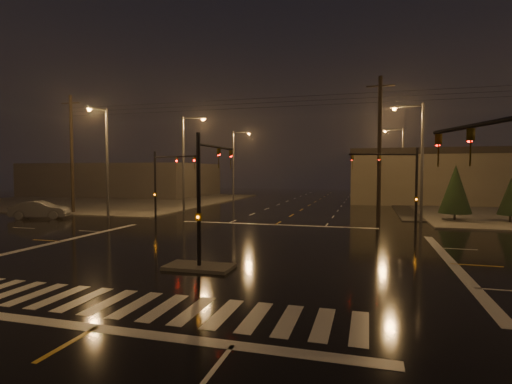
# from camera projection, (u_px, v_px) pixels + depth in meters

# --- Properties ---
(ground) EXTENTS (140.00, 140.00, 0.00)m
(ground) POSITION_uv_depth(u_px,v_px,m) (229.00, 251.00, 21.53)
(ground) COLOR black
(ground) RESTS_ON ground
(sidewalk_nw) EXTENTS (36.00, 36.00, 0.12)m
(sidewalk_nw) POSITION_uv_depth(u_px,v_px,m) (105.00, 200.00, 58.50)
(sidewalk_nw) COLOR #43413C
(sidewalk_nw) RESTS_ON ground
(median_island) EXTENTS (3.00, 1.60, 0.15)m
(median_island) POSITION_uv_depth(u_px,v_px,m) (199.00, 267.00, 17.68)
(median_island) COLOR #43413C
(median_island) RESTS_ON ground
(crosswalk) EXTENTS (15.00, 2.60, 0.01)m
(crosswalk) POSITION_uv_depth(u_px,v_px,m) (136.00, 305.00, 12.88)
(crosswalk) COLOR beige
(crosswalk) RESTS_ON ground
(stop_bar_near) EXTENTS (16.00, 0.50, 0.01)m
(stop_bar_near) POSITION_uv_depth(u_px,v_px,m) (95.00, 328.00, 10.96)
(stop_bar_near) COLOR beige
(stop_bar_near) RESTS_ON ground
(stop_bar_far) EXTENTS (16.00, 0.50, 0.01)m
(stop_bar_far) POSITION_uv_depth(u_px,v_px,m) (275.00, 225.00, 32.10)
(stop_bar_far) COLOR beige
(stop_bar_far) RESTS_ON ground
(commercial_block) EXTENTS (30.00, 18.00, 5.60)m
(commercial_block) POSITION_uv_depth(u_px,v_px,m) (124.00, 180.00, 71.25)
(commercial_block) COLOR #443F3C
(commercial_block) RESTS_ON ground
(signal_mast_median) EXTENTS (0.25, 4.59, 6.00)m
(signal_mast_median) POSITION_uv_depth(u_px,v_px,m) (207.00, 183.00, 18.39)
(signal_mast_median) COLOR black
(signal_mast_median) RESTS_ON ground
(signal_mast_ne) EXTENTS (4.84, 1.86, 6.00)m
(signal_mast_ne) POSITION_uv_depth(u_px,v_px,m) (402.00, 178.00, 28.50)
(signal_mast_ne) COLOR black
(signal_mast_ne) RESTS_ON ground
(signal_mast_nw) EXTENTS (4.84, 1.86, 6.00)m
(signal_mast_nw) POSITION_uv_depth(u_px,v_px,m) (163.00, 177.00, 33.65)
(signal_mast_nw) COLOR black
(signal_mast_nw) RESTS_ON ground
(signal_mast_se) EXTENTS (1.55, 3.87, 6.00)m
(signal_mast_se) POSITION_uv_depth(u_px,v_px,m) (505.00, 197.00, 9.19)
(signal_mast_se) COLOR black
(signal_mast_se) RESTS_ON ground
(streetlight_1) EXTENTS (2.77, 0.32, 10.00)m
(streetlight_1) POSITION_uv_depth(u_px,v_px,m) (186.00, 157.00, 41.56)
(streetlight_1) COLOR #38383A
(streetlight_1) RESTS_ON ground
(streetlight_2) EXTENTS (2.77, 0.32, 10.00)m
(streetlight_2) POSITION_uv_depth(u_px,v_px,m) (235.00, 161.00, 56.94)
(streetlight_2) COLOR #38383A
(streetlight_2) RESTS_ON ground
(streetlight_3) EXTENTS (2.77, 0.32, 10.00)m
(streetlight_3) POSITION_uv_depth(u_px,v_px,m) (418.00, 153.00, 33.57)
(streetlight_3) COLOR #38383A
(streetlight_3) RESTS_ON ground
(streetlight_4) EXTENTS (2.77, 0.32, 10.00)m
(streetlight_4) POSITION_uv_depth(u_px,v_px,m) (400.00, 160.00, 52.79)
(streetlight_4) COLOR #38383A
(streetlight_4) RESTS_ON ground
(streetlight_5) EXTENTS (0.32, 2.77, 10.00)m
(streetlight_5) POSITION_uv_depth(u_px,v_px,m) (105.00, 155.00, 36.32)
(streetlight_5) COLOR #38383A
(streetlight_5) RESTS_ON ground
(utility_pole_0) EXTENTS (2.20, 0.32, 12.00)m
(utility_pole_0) POSITION_uv_depth(u_px,v_px,m) (72.00, 153.00, 40.64)
(utility_pole_0) COLOR black
(utility_pole_0) RESTS_ON ground
(utility_pole_1) EXTENTS (2.20, 0.32, 12.00)m
(utility_pole_1) POSITION_uv_depth(u_px,v_px,m) (379.00, 149.00, 32.49)
(utility_pole_1) COLOR black
(utility_pole_1) RESTS_ON ground
(conifer_0) EXTENTS (2.66, 2.66, 4.86)m
(conifer_0) POSITION_uv_depth(u_px,v_px,m) (455.00, 189.00, 34.21)
(conifer_0) COLOR black
(conifer_0) RESTS_ON ground
(conifer_1) EXTENTS (1.99, 1.99, 3.81)m
(conifer_1) POSITION_uv_depth(u_px,v_px,m) (511.00, 196.00, 32.88)
(conifer_1) COLOR black
(conifer_1) RESTS_ON ground
(car_crossing) EXTENTS (5.22, 3.48, 1.63)m
(car_crossing) POSITION_uv_depth(u_px,v_px,m) (40.00, 210.00, 36.14)
(car_crossing) COLOR #5B5D63
(car_crossing) RESTS_ON ground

